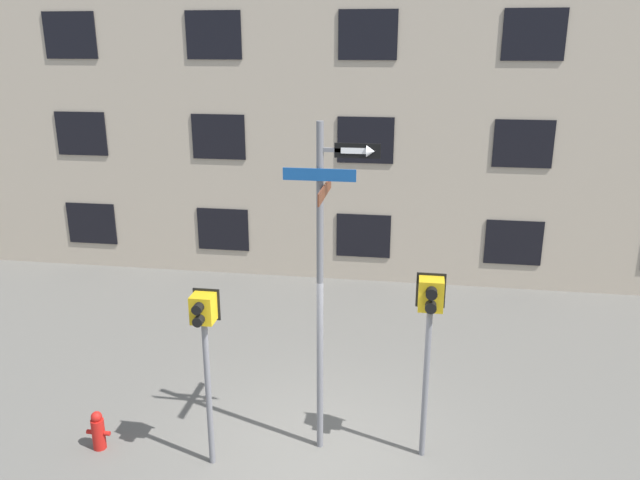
{
  "coord_description": "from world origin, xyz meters",
  "views": [
    {
      "loc": [
        1.13,
        -7.27,
        5.5
      ],
      "look_at": [
        -0.03,
        0.22,
        3.08
      ],
      "focal_mm": 35.0,
      "sensor_mm": 36.0,
      "label": 1
    }
  ],
  "objects_px": {
    "pedestrian_signal_right": "(430,318)",
    "fire_hydrant": "(98,431)",
    "street_sign_pole": "(324,269)",
    "pedestrian_signal_left": "(205,334)"
  },
  "relations": [
    {
      "from": "pedestrian_signal_left",
      "to": "pedestrian_signal_right",
      "type": "relative_size",
      "value": 0.94
    },
    {
      "from": "street_sign_pole",
      "to": "fire_hydrant",
      "type": "xyz_separation_m",
      "value": [
        -3.13,
        -0.53,
        -2.41
      ]
    },
    {
      "from": "street_sign_pole",
      "to": "pedestrian_signal_left",
      "type": "distance_m",
      "value": 1.74
    },
    {
      "from": "pedestrian_signal_right",
      "to": "fire_hydrant",
      "type": "height_order",
      "value": "pedestrian_signal_right"
    },
    {
      "from": "fire_hydrant",
      "to": "pedestrian_signal_left",
      "type": "bearing_deg",
      "value": -2.07
    },
    {
      "from": "pedestrian_signal_left",
      "to": "pedestrian_signal_right",
      "type": "distance_m",
      "value": 2.9
    },
    {
      "from": "pedestrian_signal_left",
      "to": "fire_hydrant",
      "type": "xyz_separation_m",
      "value": [
        -1.67,
        0.06,
        -1.66
      ]
    },
    {
      "from": "pedestrian_signal_right",
      "to": "street_sign_pole",
      "type": "bearing_deg",
      "value": -179.11
    },
    {
      "from": "street_sign_pole",
      "to": "pedestrian_signal_left",
      "type": "xyz_separation_m",
      "value": [
        -1.46,
        -0.59,
        -0.75
      ]
    },
    {
      "from": "pedestrian_signal_right",
      "to": "pedestrian_signal_left",
      "type": "bearing_deg",
      "value": -167.91
    }
  ]
}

